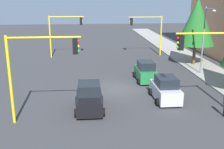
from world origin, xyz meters
TOP-DOWN VIEW (x-y plane):
  - ground_plane at (0.00, 0.00)m, footprint 120.00×120.00m
  - sidewalk_kerb at (-5.00, 10.50)m, footprint 80.00×4.00m
  - traffic_signal_near_left at (6.00, 5.72)m, footprint 0.36×4.59m
  - traffic_signal_far_right at (-14.00, -5.67)m, footprint 0.36×4.59m
  - traffic_signal_near_right at (6.00, -5.70)m, footprint 0.36×4.59m
  - traffic_signal_far_left at (-14.00, 5.66)m, footprint 0.36×4.59m
  - street_lamp_curbside at (-3.61, 9.20)m, footprint 2.15×0.28m
  - tree_roadside_mid at (-8.00, 10.00)m, footprint 4.30×4.30m
  - car_silver at (2.97, 3.44)m, footprint 3.75×2.01m
  - car_black at (4.32, -2.57)m, footprint 3.80×2.10m
  - car_green at (-2.31, 2.96)m, footprint 3.66×1.97m

SIDE VIEW (x-z plane):
  - ground_plane at x=0.00m, z-range 0.00..0.00m
  - sidewalk_kerb at x=-5.00m, z-range 0.00..0.15m
  - car_green at x=-2.31m, z-range -0.09..1.88m
  - car_silver at x=2.97m, z-range -0.09..1.88m
  - car_black at x=4.32m, z-range -0.09..1.88m
  - traffic_signal_far_left at x=-14.00m, z-range 1.14..6.55m
  - traffic_signal_far_right at x=-14.00m, z-range 1.16..6.68m
  - traffic_signal_near_right at x=6.00m, z-range 1.18..6.89m
  - traffic_signal_near_left at x=6.00m, z-range 1.20..7.04m
  - street_lamp_curbside at x=-3.61m, z-range 0.85..7.85m
  - tree_roadside_mid at x=-8.00m, z-range 1.23..9.10m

